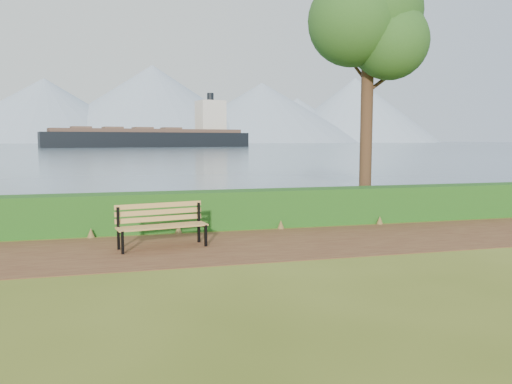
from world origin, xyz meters
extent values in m
plane|color=#4E5A19|center=(0.00, 0.00, 0.00)|extent=(140.00, 140.00, 0.00)
cube|color=#502A1B|center=(0.00, 0.30, 0.01)|extent=(40.00, 3.40, 0.01)
cube|color=#1D4E16|center=(0.00, 2.60, 0.50)|extent=(32.00, 0.85, 1.00)
cube|color=#455C6F|center=(0.00, 260.00, 0.01)|extent=(700.00, 510.00, 0.00)
cone|color=#859AB1|center=(-60.00, 395.00, 24.00)|extent=(160.00, 160.00, 48.00)
cone|color=#859AB1|center=(20.00, 405.00, 31.00)|extent=(190.00, 190.00, 62.00)
cone|color=#859AB1|center=(110.00, 400.00, 25.00)|extent=(170.00, 170.00, 50.00)
cone|color=#859AB1|center=(200.00, 410.00, 29.00)|extent=(150.00, 150.00, 58.00)
cone|color=#859AB1|center=(-10.00, 430.00, 17.50)|extent=(120.00, 120.00, 35.00)
cone|color=#859AB1|center=(150.00, 425.00, 20.00)|extent=(130.00, 130.00, 40.00)
cube|color=black|center=(-2.45, 0.06, 0.24)|extent=(0.06, 0.07, 0.49)
cube|color=black|center=(-2.54, 0.52, 0.46)|extent=(0.06, 0.07, 0.93)
cube|color=black|center=(-2.49, 0.29, 0.45)|extent=(0.16, 0.56, 0.05)
cube|color=black|center=(-0.67, 0.39, 0.24)|extent=(0.06, 0.07, 0.49)
cube|color=black|center=(-0.76, 0.85, 0.46)|extent=(0.06, 0.07, 0.93)
cube|color=black|center=(-0.71, 0.62, 0.45)|extent=(0.16, 0.56, 0.05)
cube|color=#AB7F42|center=(-1.56, 0.25, 0.49)|extent=(1.93, 0.45, 0.04)
cube|color=#AB7F42|center=(-1.59, 0.39, 0.49)|extent=(1.93, 0.45, 0.04)
cube|color=#AB7F42|center=(-1.61, 0.52, 0.49)|extent=(1.93, 0.45, 0.04)
cube|color=#AB7F42|center=(-1.64, 0.66, 0.49)|extent=(1.93, 0.45, 0.04)
cube|color=#AB7F42|center=(-1.65, 0.72, 0.61)|extent=(1.92, 0.40, 0.11)
cube|color=#AB7F42|center=(-1.65, 0.72, 0.77)|extent=(1.92, 0.40, 0.11)
cube|color=#AB7F42|center=(-1.65, 0.72, 0.92)|extent=(1.92, 0.40, 0.11)
cylinder|color=#322214|center=(4.84, 3.66, 3.36)|extent=(0.37, 0.37, 6.72)
sphere|color=#1D4416|center=(4.84, 3.66, 6.16)|extent=(3.17, 3.17, 3.17)
sphere|color=#1D4416|center=(5.60, 4.11, 5.60)|extent=(2.43, 2.43, 2.43)
sphere|color=#1D4416|center=(4.15, 3.32, 5.79)|extent=(2.61, 2.61, 2.61)
sphere|color=#1D4416|center=(5.26, 3.08, 5.23)|extent=(2.24, 2.24, 2.24)
cylinder|color=#322214|center=(5.26, 3.66, 4.11)|extent=(0.98, 0.11, 0.73)
cylinder|color=#322214|center=(4.47, 3.75, 4.57)|extent=(0.76, 0.35, 0.67)
cube|color=black|center=(5.08, 150.32, 1.38)|extent=(64.90, 23.63, 6.42)
cube|color=#4B372D|center=(5.08, 150.32, 5.14)|extent=(59.66, 21.55, 1.10)
cube|color=beige|center=(25.15, 154.72, 10.10)|extent=(9.69, 9.16, 10.09)
cylinder|color=black|center=(25.15, 154.72, 16.06)|extent=(2.20, 2.20, 3.21)
cube|color=brown|center=(-15.00, 145.91, 5.88)|extent=(6.68, 7.10, 0.73)
cube|color=brown|center=(-6.03, 147.88, 5.88)|extent=(6.68, 7.10, 0.73)
cube|color=brown|center=(2.93, 149.84, 5.88)|extent=(6.68, 7.10, 0.73)
cube|color=brown|center=(11.89, 151.81, 5.88)|extent=(6.68, 7.10, 0.73)
camera|label=1|loc=(-2.33, -10.42, 2.36)|focal=35.00mm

